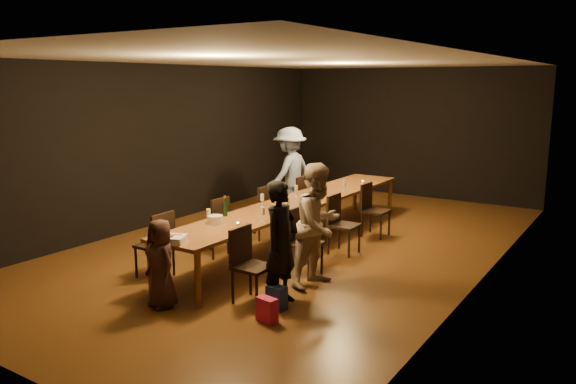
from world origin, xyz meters
The scene contains 30 objects.
ground centered at (0.00, 0.00, 0.00)m, with size 10.00×10.00×0.00m, color #4D3013.
room_shell centered at (0.00, 0.00, 2.08)m, with size 6.04×10.04×3.02m.
table centered at (0.00, 0.00, 0.70)m, with size 0.90×6.00×0.75m.
chair_right_0 centered at (0.85, -2.40, 0.47)m, with size 0.42×0.42×0.93m, color black, non-canonical shape.
chair_right_1 centered at (0.85, -1.20, 0.47)m, with size 0.42×0.42×0.93m, color black, non-canonical shape.
chair_right_2 centered at (0.85, 0.00, 0.47)m, with size 0.42×0.42×0.93m, color black, non-canonical shape.
chair_right_3 centered at (0.85, 1.20, 0.47)m, with size 0.42×0.42×0.93m, color black, non-canonical shape.
chair_left_0 centered at (-0.85, -2.40, 0.47)m, with size 0.42×0.42×0.93m, color black, non-canonical shape.
chair_left_1 centered at (-0.85, -1.20, 0.47)m, with size 0.42×0.42×0.93m, color black, non-canonical shape.
chair_left_2 centered at (-0.85, 0.00, 0.47)m, with size 0.42×0.42×0.93m, color black, non-canonical shape.
chair_left_3 centered at (-0.85, 1.20, 0.47)m, with size 0.42×0.42×0.93m, color black, non-canonical shape.
woman_birthday centered at (1.15, -2.23, 0.76)m, with size 0.56×0.36×1.52m, color black.
woman_tan centered at (1.21, -1.44, 0.82)m, with size 0.80×0.62×1.65m, color #C3A992.
man_blue centered at (-1.23, 1.65, 0.90)m, with size 1.16×0.67×1.79m, color #849ACC.
child centered at (0.00, -3.10, 0.54)m, with size 0.53×0.34×1.08m, color #412A24.
gift_bag_red centered at (1.32, -2.79, 0.14)m, with size 0.24×0.13×0.29m, color #E0215B.
gift_bag_blue centered at (1.21, -2.42, 0.14)m, with size 0.23×0.15×0.29m, color #24409C.
birthday_cake centered at (-0.03, -2.90, 0.79)m, with size 0.43×0.40×0.08m.
plate_stack centered at (-0.15, -1.92, 0.81)m, with size 0.21×0.21×0.12m, color white.
champagne_bottle centered at (-0.34, -1.48, 0.90)m, with size 0.07×0.07×0.30m, color black, non-canonical shape.
ice_bucket centered at (0.05, 0.60, 0.87)m, with size 0.21×0.21×0.23m, color #B7B7BC.
wineglass_0 centered at (-0.25, -1.95, 0.85)m, with size 0.06×0.06×0.21m, color beige, non-canonical shape.
wineglass_1 centered at (0.32, -1.46, 0.85)m, with size 0.06×0.06×0.21m, color beige, non-canonical shape.
wineglass_2 centered at (-0.24, -0.69, 0.85)m, with size 0.06×0.06×0.21m, color silver, non-canonical shape.
wineglass_3 centered at (0.24, -0.70, 0.85)m, with size 0.06×0.06×0.21m, color beige, non-canonical shape.
wineglass_4 centered at (-0.19, 0.23, 0.85)m, with size 0.06×0.06×0.21m, color silver, non-canonical shape.
wineglass_5 centered at (0.25, 1.15, 0.85)m, with size 0.06×0.06×0.21m, color silver, non-canonical shape.
tealight_near centered at (0.15, -1.80, 0.77)m, with size 0.05×0.05×0.03m, color #B2B7B2.
tealight_mid centered at (0.15, -0.16, 0.77)m, with size 0.05×0.05×0.03m, color #B2B7B2.
tealight_far centered at (0.15, 2.12, 0.77)m, with size 0.05×0.05×0.03m, color #B2B7B2.
Camera 1 is at (4.77, -7.64, 2.67)m, focal length 35.00 mm.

